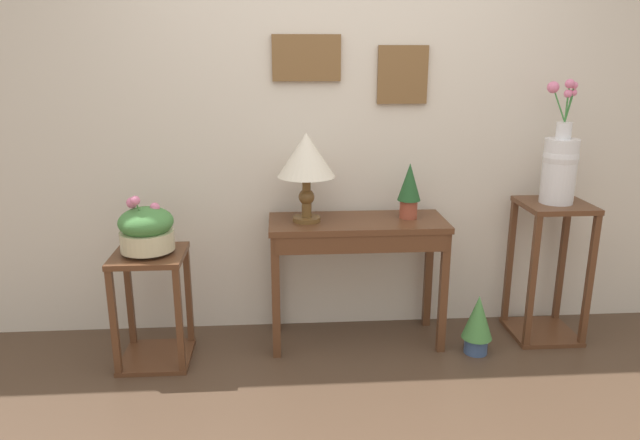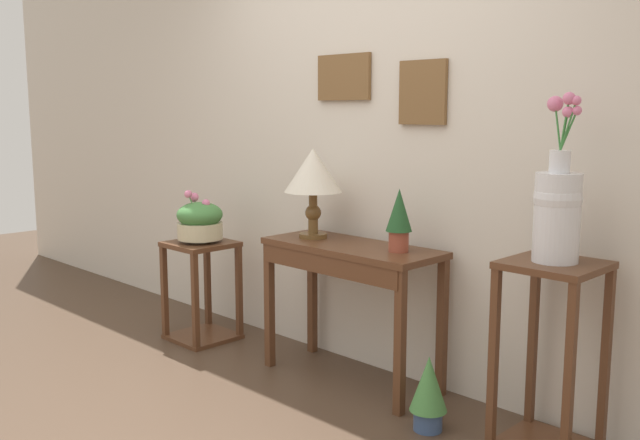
{
  "view_description": "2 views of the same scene",
  "coord_description": "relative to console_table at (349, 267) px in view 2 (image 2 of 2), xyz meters",
  "views": [
    {
      "loc": [
        -0.34,
        -1.98,
        1.7
      ],
      "look_at": [
        -0.12,
        1.17,
        0.79
      ],
      "focal_mm": 32.79,
      "sensor_mm": 36.0,
      "label": 1
    },
    {
      "loc": [
        2.63,
        -1.53,
        1.49
      ],
      "look_at": [
        -0.08,
        1.19,
        0.89
      ],
      "focal_mm": 39.76,
      "sensor_mm": 36.0,
      "label": 2
    }
  ],
  "objects": [
    {
      "name": "back_wall_with_art",
      "position": [
        -0.11,
        0.32,
        0.76
      ],
      "size": [
        9.0,
        0.13,
        2.8
      ],
      "color": "beige",
      "rests_on": "ground"
    },
    {
      "name": "console_table",
      "position": [
        0.0,
        0.0,
        0.0
      ],
      "size": [
        1.02,
        0.41,
        0.77
      ],
      "color": "#56331E",
      "rests_on": "ground"
    },
    {
      "name": "table_lamp",
      "position": [
        -0.3,
        0.02,
        0.49
      ],
      "size": [
        0.33,
        0.33,
        0.51
      ],
      "color": "brown",
      "rests_on": "console_table"
    },
    {
      "name": "potted_plant_on_console",
      "position": [
        0.3,
        0.05,
        0.3
      ],
      "size": [
        0.13,
        0.13,
        0.32
      ],
      "color": "#9E4733",
      "rests_on": "console_table"
    },
    {
      "name": "pedestal_stand_left",
      "position": [
        -1.17,
        -0.14,
        -0.32
      ],
      "size": [
        0.39,
        0.39,
        0.65
      ],
      "color": "#56331E",
      "rests_on": "ground"
    },
    {
      "name": "planter_bowl_wide_left",
      "position": [
        -1.17,
        -0.14,
        0.14
      ],
      "size": [
        0.29,
        0.29,
        0.34
      ],
      "color": "beige",
      "rests_on": "pedestal_stand_left"
    },
    {
      "name": "pedestal_stand_right",
      "position": [
        1.17,
        0.01,
        -0.22
      ],
      "size": [
        0.39,
        0.39,
        0.85
      ],
      "color": "#56331E",
      "rests_on": "ground"
    },
    {
      "name": "flower_vase_tall_right",
      "position": [
        1.17,
        0.02,
        0.44
      ],
      "size": [
        0.2,
        0.2,
        0.71
      ],
      "color": "silver",
      "rests_on": "pedestal_stand_right"
    },
    {
      "name": "potted_plant_floor",
      "position": [
        0.68,
        -0.19,
        -0.45
      ],
      "size": [
        0.18,
        0.18,
        0.36
      ],
      "color": "#3D5684",
      "rests_on": "ground"
    }
  ]
}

